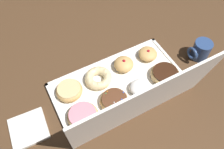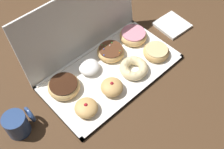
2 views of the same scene
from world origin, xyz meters
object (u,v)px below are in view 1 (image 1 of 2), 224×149
object	(u,v)px
sprinkle_donut_6	(114,101)
powdered_filled_donut_5	(140,88)
napkin_stack	(29,129)
donut_box	(119,85)
jelly_filled_donut_1	(124,64)
coffee_mug	(201,50)
pink_frosted_donut_7	(83,116)
glazed_ring_donut_3	(69,90)
cruller_donut_2	(98,78)
chocolate_frosted_donut_4	(165,74)
jelly_filled_donut_0	(148,54)

from	to	relation	value
sprinkle_donut_6	powdered_filled_donut_5	bearing A→B (deg)	-179.07
powdered_filled_donut_5	napkin_stack	distance (m)	0.45
donut_box	jelly_filled_donut_1	world-z (taller)	jelly_filled_donut_1
coffee_mug	pink_frosted_donut_7	bearing A→B (deg)	3.32
jelly_filled_donut_1	coffee_mug	distance (m)	0.35
jelly_filled_donut_1	glazed_ring_donut_3	world-z (taller)	jelly_filled_donut_1
donut_box	powdered_filled_donut_5	world-z (taller)	powdered_filled_donut_5
cruller_donut_2	pink_frosted_donut_7	bearing A→B (deg)	44.85
powdered_filled_donut_5	sprinkle_donut_6	bearing A→B (deg)	0.93
cruller_donut_2	glazed_ring_donut_3	world-z (taller)	cruller_donut_2
chocolate_frosted_donut_4	napkin_stack	world-z (taller)	chocolate_frosted_donut_4
powdered_filled_donut_5	coffee_mug	size ratio (longest dim) A/B	0.85
chocolate_frosted_donut_4	cruller_donut_2	bearing A→B (deg)	-24.85
powdered_filled_donut_5	coffee_mug	distance (m)	0.34
donut_box	jelly_filled_donut_0	world-z (taller)	jelly_filled_donut_0
glazed_ring_donut_3	coffee_mug	xyz separation A→B (m)	(-0.59, 0.09, 0.02)
donut_box	pink_frosted_donut_7	world-z (taller)	pink_frosted_donut_7
jelly_filled_donut_0	napkin_stack	bearing A→B (deg)	7.61
pink_frosted_donut_7	powdered_filled_donut_5	bearing A→B (deg)	-179.36
sprinkle_donut_6	coffee_mug	xyz separation A→B (m)	(-0.45, -0.03, 0.02)
glazed_ring_donut_3	napkin_stack	world-z (taller)	glazed_ring_donut_3
jelly_filled_donut_0	powdered_filled_donut_5	size ratio (longest dim) A/B	1.01
powdered_filled_donut_5	pink_frosted_donut_7	xyz separation A→B (m)	(0.25, 0.00, 0.00)
jelly_filled_donut_0	cruller_donut_2	distance (m)	0.25
jelly_filled_donut_1	glazed_ring_donut_3	distance (m)	0.26
donut_box	chocolate_frosted_donut_4	xyz separation A→B (m)	(-0.19, 0.06, 0.02)
donut_box	glazed_ring_donut_3	distance (m)	0.21
donut_box	cruller_donut_2	world-z (taller)	cruller_donut_2
jelly_filled_donut_1	powdered_filled_donut_5	world-z (taller)	jelly_filled_donut_1
coffee_mug	donut_box	bearing A→B (deg)	-4.84
jelly_filled_donut_1	pink_frosted_donut_7	bearing A→B (deg)	28.09
powdered_filled_donut_5	jelly_filled_donut_0	bearing A→B (deg)	-133.37
pink_frosted_donut_7	coffee_mug	bearing A→B (deg)	-176.68
jelly_filled_donut_1	powdered_filled_donut_5	size ratio (longest dim) A/B	1.02
jelly_filled_donut_0	powdered_filled_donut_5	distance (m)	0.18
jelly_filled_donut_0	pink_frosted_donut_7	bearing A→B (deg)	19.81
chocolate_frosted_donut_4	coffee_mug	bearing A→B (deg)	-173.03
jelly_filled_donut_0	chocolate_frosted_donut_4	xyz separation A→B (m)	(-0.00, 0.13, -0.00)
donut_box	coffee_mug	bearing A→B (deg)	175.16
donut_box	coffee_mug	xyz separation A→B (m)	(-0.39, 0.03, 0.04)
coffee_mug	napkin_stack	distance (m)	0.78
glazed_ring_donut_3	coffee_mug	bearing A→B (deg)	170.91
chocolate_frosted_donut_4	powdered_filled_donut_5	bearing A→B (deg)	2.62
jelly_filled_donut_1	coffee_mug	world-z (taller)	coffee_mug
sprinkle_donut_6	napkin_stack	bearing A→B (deg)	-10.07
cruller_donut_2	coffee_mug	size ratio (longest dim) A/B	1.16
donut_box	coffee_mug	size ratio (longest dim) A/B	5.58
jelly_filled_donut_0	cruller_donut_2	xyz separation A→B (m)	(0.25, 0.01, -0.00)
jelly_filled_donut_1	sprinkle_donut_6	bearing A→B (deg)	48.37
cruller_donut_2	glazed_ring_donut_3	xyz separation A→B (m)	(0.13, -0.00, -0.00)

